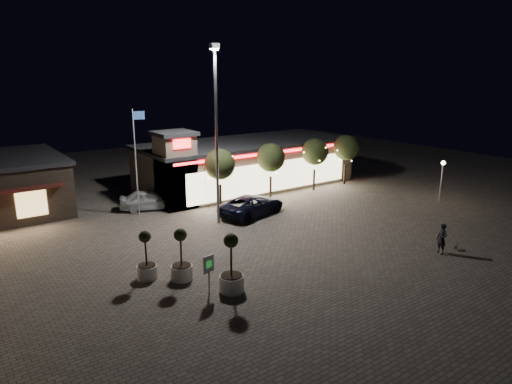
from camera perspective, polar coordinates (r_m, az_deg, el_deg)
ground at (r=25.89m, az=0.64°, el=-9.28°), size 90.00×90.00×0.00m
retail_building at (r=42.87m, az=-1.52°, el=3.57°), size 20.40×8.40×6.10m
floodlight_pole at (r=31.63m, az=-4.99°, el=8.32°), size 0.60×0.40×12.38m
flagpole at (r=34.76m, az=-14.71°, el=4.69°), size 0.95×0.10×8.00m
lamp_post_east at (r=40.76m, az=22.25°, el=2.22°), size 0.36×0.36×3.48m
string_tree_a at (r=35.72m, az=-4.55°, el=3.46°), size 2.42×2.42×4.79m
string_tree_b at (r=38.48m, az=1.86°, el=4.32°), size 2.42×2.42×4.79m
string_tree_c at (r=41.65m, az=7.37°, el=5.01°), size 2.42×2.42×4.79m
string_tree_d at (r=44.43m, az=11.19°, el=5.46°), size 2.42×2.42×4.79m
pickup_truck at (r=34.58m, az=-0.49°, el=-1.63°), size 6.09×3.93×1.56m
white_sedan at (r=36.95m, az=-13.15°, el=-0.93°), size 4.98×3.46×1.57m
pedestrian at (r=29.47m, az=22.21°, el=-5.44°), size 0.56×0.74×1.84m
dog at (r=30.62m, az=23.74°, el=-6.14°), size 0.51×0.33×0.28m
planter_left at (r=24.83m, az=-13.52°, el=-8.73°), size 1.08×1.08×2.66m
planter_mid at (r=22.83m, az=-3.09°, el=-10.16°), size 1.23×1.23×3.03m
planter_right at (r=24.37m, az=-9.29°, el=-8.85°), size 1.14×1.14×2.81m
valet_sign at (r=22.43m, az=-5.94°, el=-9.35°), size 0.66×0.24×2.03m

